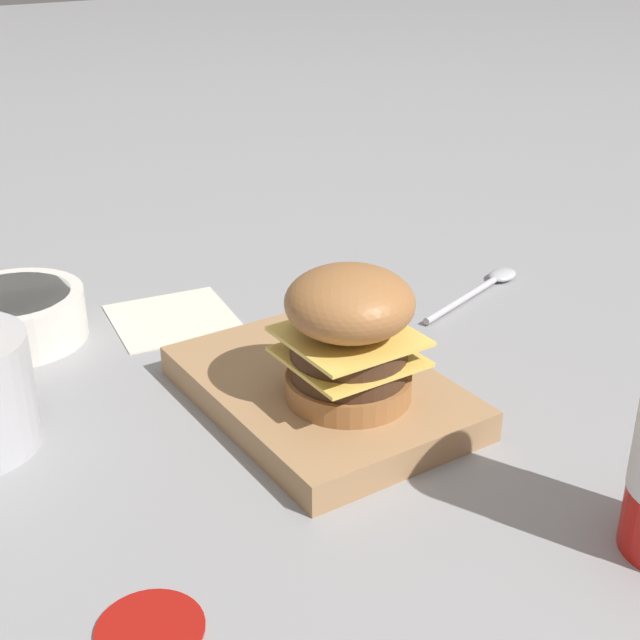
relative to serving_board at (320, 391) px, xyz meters
The scene contains 7 objects.
ground_plane 0.06m from the serving_board, 82.73° to the right, with size 6.00×6.00×0.00m, color gray.
serving_board is the anchor object (origin of this frame).
burger 0.07m from the serving_board, behind, with size 0.09×0.09×0.10m.
side_bowl 0.30m from the serving_board, 33.74° to the left, with size 0.12×0.12×0.04m.
spoon 0.29m from the serving_board, 69.96° to the right, with size 0.07×0.16×0.01m.
ketchup_puddle 0.26m from the serving_board, 125.44° to the left, with size 0.06×0.06×0.00m.
parchment_square 0.21m from the serving_board, ahead, with size 0.13×0.13×0.00m.
Camera 1 is at (-0.51, 0.39, 0.36)m, focal length 50.00 mm.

